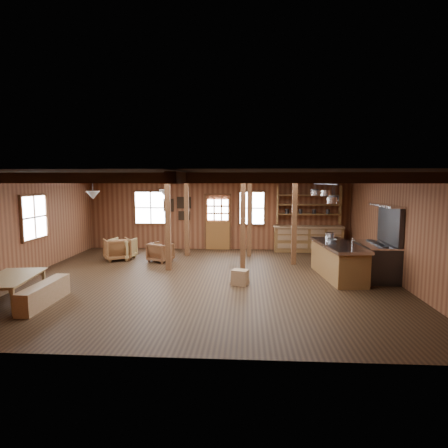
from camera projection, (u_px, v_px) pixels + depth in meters
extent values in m
cube|color=black|center=(205.00, 280.00, 10.06)|extent=(10.00, 9.00, 0.02)
cube|color=black|center=(205.00, 174.00, 9.73)|extent=(10.00, 9.00, 0.02)
cube|color=brown|center=(22.00, 226.00, 10.20)|extent=(0.02, 9.00, 2.80)
cube|color=brown|center=(399.00, 229.00, 9.59)|extent=(0.02, 9.00, 2.80)
cube|color=brown|center=(218.00, 213.00, 14.37)|extent=(10.00, 0.02, 2.80)
cube|color=brown|center=(170.00, 266.00, 5.42)|extent=(10.00, 0.02, 2.80)
cube|color=black|center=(181.00, 178.00, 6.28)|extent=(9.80, 0.12, 0.18)
cube|color=black|center=(194.00, 179.00, 7.77)|extent=(9.80, 0.12, 0.18)
cube|color=black|center=(202.00, 179.00, 9.25)|extent=(9.80, 0.12, 0.18)
cube|color=black|center=(208.00, 179.00, 10.74)|extent=(9.80, 0.12, 0.18)
cube|color=black|center=(213.00, 179.00, 12.23)|extent=(9.80, 0.12, 0.18)
cube|color=black|center=(216.00, 180.00, 13.52)|extent=(9.80, 0.12, 0.18)
cube|color=black|center=(205.00, 179.00, 9.75)|extent=(0.18, 8.82, 0.18)
cube|color=#3F2512|center=(168.00, 223.00, 10.96)|extent=(0.15, 0.15, 2.80)
cube|color=#3F2512|center=(187.00, 216.00, 13.13)|extent=(0.15, 0.15, 2.80)
cube|color=#3F2512|center=(243.00, 224.00, 10.83)|extent=(0.15, 0.15, 2.80)
cube|color=#3F2512|center=(249.00, 216.00, 13.00)|extent=(0.15, 0.15, 2.80)
cube|color=#3F2512|center=(294.00, 220.00, 11.72)|extent=(0.15, 0.15, 2.80)
cube|color=brown|center=(218.00, 235.00, 14.41)|extent=(0.90, 0.06, 1.10)
cube|color=#3F2512|center=(205.00, 222.00, 14.38)|extent=(0.06, 0.08, 2.10)
cube|color=#3F2512|center=(230.00, 222.00, 14.32)|extent=(0.06, 0.08, 2.10)
cube|color=#3F2512|center=(218.00, 194.00, 14.23)|extent=(1.02, 0.08, 0.06)
cube|color=white|center=(218.00, 209.00, 14.29)|extent=(0.84, 0.02, 0.90)
cube|color=white|center=(151.00, 208.00, 14.45)|extent=(1.20, 0.02, 1.20)
cube|color=#3F2512|center=(151.00, 208.00, 14.45)|extent=(1.32, 0.06, 1.32)
cube|color=white|center=(252.00, 208.00, 14.22)|extent=(0.90, 0.02, 1.20)
cube|color=#3F2512|center=(252.00, 208.00, 14.22)|extent=(1.02, 0.06, 1.32)
cube|color=white|center=(34.00, 217.00, 10.67)|extent=(0.02, 1.20, 1.20)
cube|color=#3F2512|center=(34.00, 217.00, 10.67)|extent=(0.14, 1.24, 1.32)
cube|color=white|center=(184.00, 203.00, 14.35)|extent=(0.50, 0.03, 0.40)
cube|color=black|center=(184.00, 203.00, 14.34)|extent=(0.55, 0.02, 0.45)
cube|color=white|center=(169.00, 205.00, 14.40)|extent=(0.35, 0.03, 0.45)
cube|color=black|center=(169.00, 205.00, 14.39)|extent=(0.40, 0.02, 0.50)
cube|color=white|center=(184.00, 216.00, 14.41)|extent=(0.40, 0.03, 0.30)
cube|color=black|center=(184.00, 216.00, 14.40)|extent=(0.45, 0.02, 0.35)
cube|color=brown|center=(308.00, 240.00, 13.96)|extent=(2.50, 0.55, 0.90)
cube|color=brown|center=(308.00, 227.00, 13.89)|extent=(2.55, 0.60, 0.06)
cube|color=brown|center=(308.00, 214.00, 13.91)|extent=(2.30, 0.35, 0.04)
cube|color=brown|center=(309.00, 205.00, 13.87)|extent=(2.30, 0.35, 0.04)
cube|color=brown|center=(309.00, 195.00, 13.83)|extent=(2.30, 0.35, 0.04)
cube|color=brown|center=(277.00, 205.00, 13.93)|extent=(0.04, 0.35, 1.40)
cube|color=brown|center=(340.00, 205.00, 13.80)|extent=(0.04, 0.35, 1.40)
cylinder|color=#2F2F32|center=(92.00, 183.00, 9.94)|extent=(0.02, 0.02, 0.45)
cone|color=silver|center=(93.00, 195.00, 9.98)|extent=(0.36, 0.36, 0.22)
cylinder|color=#2F2F32|center=(165.00, 183.00, 11.83)|extent=(0.02, 0.02, 0.45)
cone|color=silver|center=(165.00, 193.00, 11.87)|extent=(0.36, 0.36, 0.22)
cylinder|color=#2F2F32|center=(324.00, 184.00, 9.87)|extent=(0.04, 3.00, 0.04)
cylinder|color=#2F2F32|center=(332.00, 191.00, 8.56)|extent=(0.01, 0.01, 0.29)
cylinder|color=silver|center=(332.00, 200.00, 8.58)|extent=(0.23, 0.23, 0.14)
cylinder|color=#2F2F32|center=(334.00, 190.00, 9.08)|extent=(0.01, 0.01, 0.27)
cylinder|color=#2F2F32|center=(334.00, 198.00, 9.10)|extent=(0.24, 0.24, 0.14)
cylinder|color=#2F2F32|center=(326.00, 187.00, 9.61)|extent=(0.01, 0.01, 0.16)
cylinder|color=silver|center=(326.00, 193.00, 9.63)|extent=(0.23, 0.23, 0.14)
cylinder|color=#2F2F32|center=(326.00, 187.00, 10.14)|extent=(0.01, 0.01, 0.19)
cylinder|color=#2F2F32|center=(326.00, 194.00, 10.16)|extent=(0.19, 0.19, 0.14)
cylinder|color=#2F2F32|center=(316.00, 187.00, 10.69)|extent=(0.01, 0.01, 0.19)
cylinder|color=silver|center=(316.00, 193.00, 10.71)|extent=(0.24, 0.24, 0.14)
cylinder|color=#2F2F32|center=(315.00, 186.00, 11.22)|extent=(0.01, 0.01, 0.17)
cylinder|color=#2F2F32|center=(315.00, 192.00, 11.24)|extent=(0.24, 0.24, 0.14)
cube|color=brown|center=(338.00, 262.00, 10.21)|extent=(1.04, 2.47, 0.86)
cube|color=silver|center=(338.00, 245.00, 10.15)|extent=(1.13, 2.58, 0.08)
cylinder|color=#2F2F32|center=(344.00, 249.00, 9.56)|extent=(0.44, 0.44, 0.06)
cylinder|color=silver|center=(352.00, 243.00, 9.53)|extent=(0.03, 0.03, 0.30)
cube|color=brown|center=(240.00, 277.00, 9.49)|extent=(0.51, 0.43, 0.39)
cube|color=#2F2F32|center=(376.00, 262.00, 10.08)|extent=(0.81, 1.52, 0.91)
cube|color=silver|center=(377.00, 245.00, 10.02)|extent=(0.83, 1.54, 0.04)
cube|color=#2F2F32|center=(390.00, 225.00, 9.94)|extent=(0.12, 1.52, 1.01)
cube|color=silver|center=(387.00, 206.00, 9.89)|extent=(0.40, 1.62, 0.05)
imported|color=olive|center=(12.00, 290.00, 8.01)|extent=(1.18, 1.81, 0.60)
cube|color=brown|center=(44.00, 294.00, 7.97)|extent=(0.32, 1.69, 0.47)
imported|color=brown|center=(117.00, 249.00, 12.47)|extent=(1.08, 1.09, 0.73)
imported|color=brown|center=(161.00, 252.00, 12.25)|extent=(0.89, 0.90, 0.63)
imported|color=#9C7B46|center=(122.00, 249.00, 12.64)|extent=(0.87, 0.89, 0.71)
cylinder|color=silver|center=(330.00, 235.00, 11.11)|extent=(0.27, 0.27, 0.16)
imported|color=silver|center=(332.00, 240.00, 10.49)|extent=(0.30, 0.30, 0.07)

